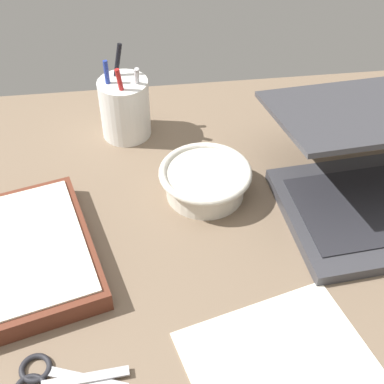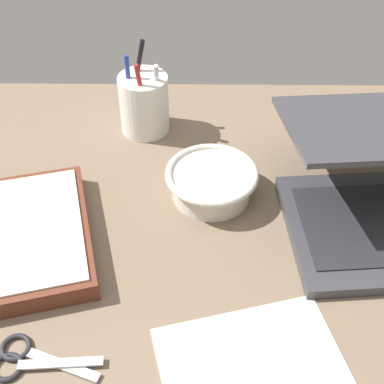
{
  "view_description": "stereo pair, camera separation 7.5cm",
  "coord_description": "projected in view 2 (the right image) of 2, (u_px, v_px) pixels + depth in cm",
  "views": [
    {
      "loc": [
        -6.78,
        -44.31,
        60.08
      ],
      "look_at": [
        0.13,
        10.19,
        9.0
      ],
      "focal_mm": 50.0,
      "sensor_mm": 36.0,
      "label": 1
    },
    {
      "loc": [
        0.7,
        -44.74,
        60.08
      ],
      "look_at": [
        0.13,
        10.19,
        9.0
      ],
      "focal_mm": 50.0,
      "sensor_mm": 36.0,
      "label": 2
    }
  ],
  "objects": [
    {
      "name": "desk_top",
      "position": [
        190.0,
        285.0,
        0.73
      ],
      "size": [
        140.0,
        100.0,
        2.0
      ],
      "primitive_type": "cube",
      "color": "#75604C",
      "rests_on": "ground"
    },
    {
      "name": "scissors",
      "position": [
        24.0,
        359.0,
        0.63
      ],
      "size": [
        13.27,
        6.49,
        0.8
      ],
      "rotation": [
        0.0,
        0.0,
        -0.14
      ],
      "color": "#B7B7BC",
      "rests_on": "desk_top"
    },
    {
      "name": "pen_cup",
      "position": [
        144.0,
        103.0,
        0.94
      ],
      "size": [
        8.66,
        8.66,
        16.11
      ],
      "color": "white",
      "rests_on": "desk_top"
    },
    {
      "name": "bowl",
      "position": [
        211.0,
        182.0,
        0.83
      ],
      "size": [
        14.47,
        14.47,
        4.93
      ],
      "color": "silver",
      "rests_on": "desk_top"
    }
  ]
}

